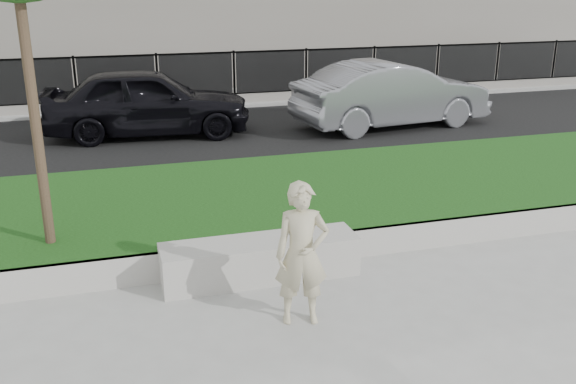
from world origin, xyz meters
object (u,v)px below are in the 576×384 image
object	(u,v)px
man	(302,254)
car_dark	(147,102)
car_silver	(392,94)
stone_bench	(260,259)
book	(301,235)

from	to	relation	value
man	car_dark	xyz separation A→B (m)	(-0.85, 9.22, 0.05)
man	car_silver	size ratio (longest dim) A/B	0.33
stone_bench	man	xyz separation A→B (m)	(0.17, -1.16, 0.55)
stone_bench	car_dark	size ratio (longest dim) A/B	0.52
man	book	world-z (taller)	man
stone_bench	car_silver	distance (m)	9.01
book	car_silver	size ratio (longest dim) A/B	0.04
book	car_silver	bearing A→B (deg)	42.29
book	man	bearing A→B (deg)	-122.22
car_silver	car_dark	bearing A→B (deg)	74.94
man	book	bearing A→B (deg)	84.01
stone_bench	car_silver	bearing A→B (deg)	54.30
man	car_silver	distance (m)	9.86
man	car_dark	bearing A→B (deg)	106.62
man	car_silver	world-z (taller)	car_silver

